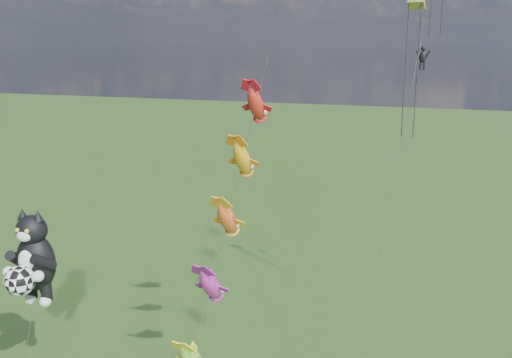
% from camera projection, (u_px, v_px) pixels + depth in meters
% --- Properties ---
extents(cat_kite_rig, '(2.64, 4.25, 10.07)m').
position_uv_depth(cat_kite_rig, '(32.00, 260.00, 32.32)').
color(cat_kite_rig, brown).
rests_on(cat_kite_rig, ground).
extents(fish_windsock_rig, '(0.95, 15.97, 18.81)m').
position_uv_depth(fish_windsock_rig, '(227.00, 220.00, 28.35)').
color(fish_windsock_rig, brown).
rests_on(fish_windsock_rig, ground).
extents(parafoil_rig, '(3.31, 17.43, 28.25)m').
position_uv_depth(parafoil_rig, '(423.00, 34.00, 35.54)').
color(parafoil_rig, brown).
rests_on(parafoil_rig, ground).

